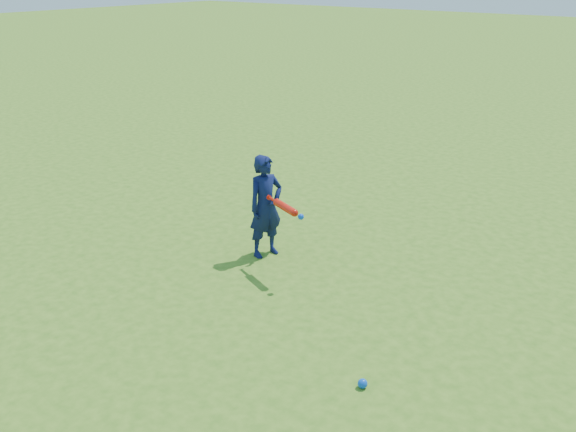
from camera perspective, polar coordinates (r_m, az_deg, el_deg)
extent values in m
plane|color=#3C6B19|center=(7.45, -1.26, -3.55)|extent=(80.00, 80.00, 0.00)
imported|color=#0D1540|center=(7.27, -2.00, 0.86)|extent=(0.39, 0.50, 1.19)
sphere|color=blue|center=(5.31, 6.65, -14.58)|extent=(0.08, 0.08, 0.08)
cylinder|color=red|center=(7.06, -1.71, 1.66)|extent=(0.03, 0.05, 0.05)
cylinder|color=red|center=(6.98, -1.35, 1.45)|extent=(0.18, 0.10, 0.03)
cylinder|color=red|center=(6.76, -0.24, 0.78)|extent=(0.38, 0.22, 0.08)
sphere|color=red|center=(6.61, 0.58, 0.28)|extent=(0.08, 0.08, 0.08)
sphere|color=blue|center=(6.51, 1.15, -0.07)|extent=(0.06, 0.06, 0.06)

